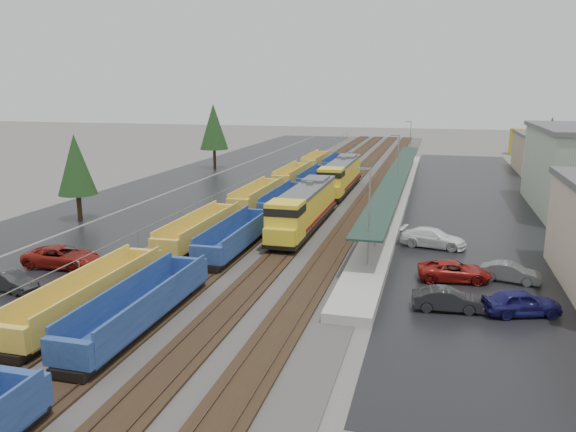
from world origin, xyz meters
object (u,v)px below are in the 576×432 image
parked_car_east_c (433,238)px  parked_car_east_e (511,273)px  parked_car_east_a (447,300)px  parked_car_east_d (521,303)px  storage_tank (523,141)px  parked_car_west_b (11,281)px  locomotive_trail (340,176)px  well_string_yellow (233,211)px  locomotive_lead (304,208)px  parked_car_west_c (62,257)px  well_string_blue (265,217)px  parked_car_east_b (454,271)px

parked_car_east_c → parked_car_east_e: 9.56m
parked_car_east_a → parked_car_east_d: 4.38m
storage_tank → parked_car_west_b: storage_tank is taller
locomotive_trail → parked_car_east_c: (12.16, -23.42, -1.51)m
parked_car_west_b → parked_car_east_e: size_ratio=1.00×
parked_car_west_b → parked_car_east_a: (28.78, 3.99, 0.03)m
well_string_yellow → parked_car_east_c: size_ratio=17.50×
storage_tank → parked_car_east_a: bearing=-100.0°
parked_car_east_c → parked_car_east_d: bearing=-149.0°
locomotive_lead → parked_car_west_c: size_ratio=3.27×
parked_car_east_d → parked_car_west_c: bearing=70.0°
locomotive_lead → parked_car_east_a: size_ratio=4.47×
well_string_blue → parked_car_east_b: well_string_blue is taller
well_string_blue → parked_car_east_e: 24.12m
locomotive_lead → parked_car_east_a: (13.18, -16.95, -1.62)m
locomotive_lead → well_string_blue: locomotive_lead is taller
locomotive_trail → parked_car_east_a: (13.18, -37.95, -1.62)m
locomotive_lead → parked_car_east_d: size_ratio=4.11×
parked_car_west_b → parked_car_east_d: size_ratio=0.88×
parked_car_east_a → parked_car_west_b: bearing=92.1°
parked_car_east_e → parked_car_east_b: bearing=114.6°
locomotive_lead → locomotive_trail: size_ratio=1.00×
parked_car_west_c → well_string_yellow: bearing=-27.2°
storage_tank → parked_car_west_c: storage_tank is taller
parked_car_west_c → parked_car_east_b: size_ratio=1.15×
locomotive_lead → parked_car_east_b: bearing=-38.8°
locomotive_lead → well_string_blue: bearing=174.2°
locomotive_trail → well_string_blue: locomotive_trail is taller
parked_car_west_c → parked_car_east_b: 29.58m
well_string_yellow → parked_car_west_b: bearing=-108.3°
well_string_yellow → well_string_blue: (4.00, -1.66, 0.02)m
parked_car_east_a → parked_car_east_d: bearing=-90.1°
storage_tank → parked_car_east_d: bearing=-97.4°
locomotive_lead → well_string_yellow: size_ratio=0.20×
well_string_yellow → parked_car_east_c: 20.65m
parked_car_east_e → well_string_yellow: bearing=77.7°
locomotive_lead → parked_car_east_c: size_ratio=3.42×
locomotive_trail → parked_car_east_c: bearing=-62.6°
well_string_yellow → parked_car_east_c: well_string_yellow is taller
parked_car_east_a → locomotive_lead: bearing=32.1°
locomotive_trail → parked_car_east_e: (17.62, -31.26, -1.65)m
parked_car_west_b → parked_car_east_d: (33.14, 4.42, 0.12)m
locomotive_lead → locomotive_trail: bearing=90.0°
parked_car_west_b → locomotive_trail: bearing=-8.0°
parked_car_west_b → parked_car_east_d: parked_car_east_d is taller
parked_car_east_d → parked_car_east_c: bearing=2.6°
parked_car_west_b → parked_car_east_e: parked_car_east_e is taller
parked_car_west_b → parked_car_east_e: bearing=-59.8°
well_string_blue → parked_car_east_d: bearing=-38.2°
locomotive_trail → parked_car_east_c: size_ratio=3.42×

